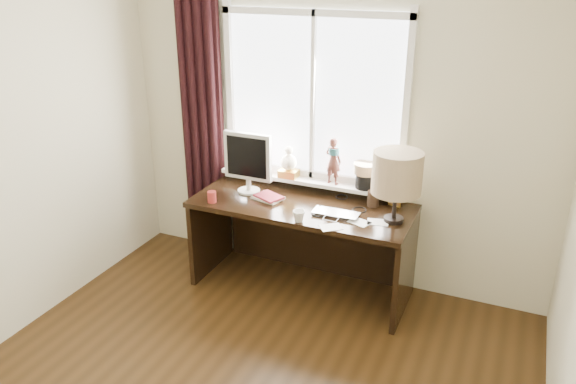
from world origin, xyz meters
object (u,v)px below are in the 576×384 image
at_px(mug, 299,216).
at_px(table_lamp, 397,174).
at_px(laptop, 336,214).
at_px(desk, 306,227).
at_px(red_cup, 212,197).
at_px(monitor, 248,159).

bearing_deg(mug, table_lamp, 23.91).
height_order(laptop, mug, mug).
height_order(mug, desk, mug).
distance_m(red_cup, monitor, 0.42).
xyz_separation_m(laptop, monitor, (-0.80, 0.15, 0.26)).
height_order(mug, table_lamp, table_lamp).
relative_size(red_cup, monitor, 0.18).
height_order(desk, monitor, monitor).
relative_size(red_cup, desk, 0.05).
distance_m(red_cup, desk, 0.79).
bearing_deg(desk, mug, -75.91).
bearing_deg(table_lamp, desk, 170.34).
relative_size(laptop, table_lamp, 0.66).
xyz_separation_m(laptop, desk, (-0.31, 0.19, -0.26)).
xyz_separation_m(desk, monitor, (-0.49, -0.04, 0.52)).
xyz_separation_m(laptop, red_cup, (-0.96, -0.15, 0.03)).
xyz_separation_m(mug, desk, (-0.10, 0.40, -0.29)).
distance_m(monitor, table_lamp, 1.21).
height_order(laptop, desk, laptop).
height_order(laptop, table_lamp, table_lamp).
xyz_separation_m(mug, red_cup, (-0.75, 0.05, -0.00)).
height_order(laptop, red_cup, red_cup).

